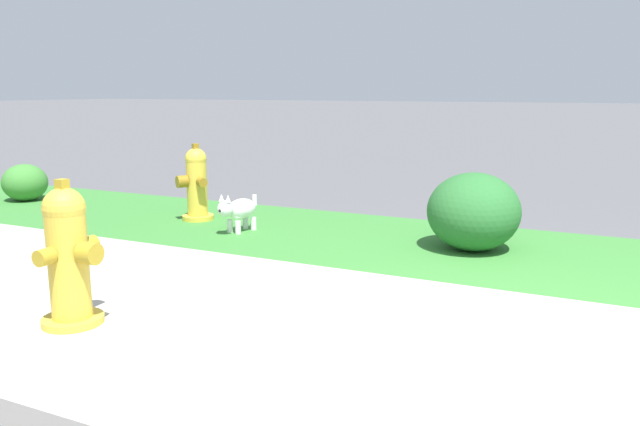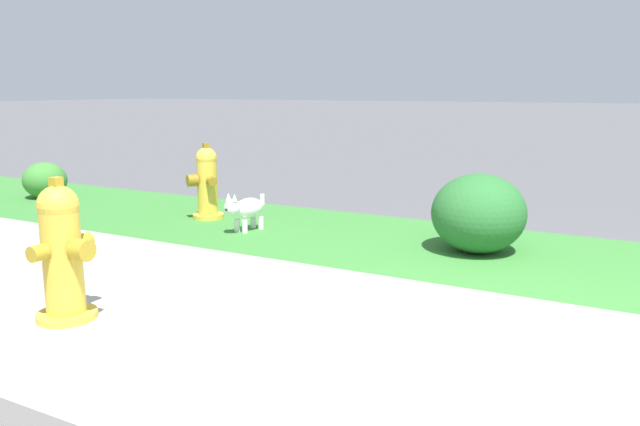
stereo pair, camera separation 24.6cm
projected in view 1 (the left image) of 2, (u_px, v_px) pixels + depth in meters
ground_plane at (532, 376)px, 2.87m from camera, size 120.00×120.00×0.00m
sidewalk_pavement at (532, 375)px, 2.87m from camera, size 18.00×2.37×0.01m
grass_verge at (568, 260)px, 4.79m from camera, size 18.00×1.97×0.01m
fire_hydrant_across_street at (196, 184)px, 6.20m from camera, size 0.37×0.36×0.77m
fire_hydrant_by_grass_verge at (68, 256)px, 3.41m from camera, size 0.38×0.40×0.82m
small_white_dog at (238, 210)px, 5.69m from camera, size 0.24×0.48×0.38m
shrub_bush_far_verge at (473, 212)px, 5.05m from camera, size 0.75×0.75×0.64m
shrub_bush_mid_verge at (25, 182)px, 7.31m from camera, size 0.51×0.51×0.43m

